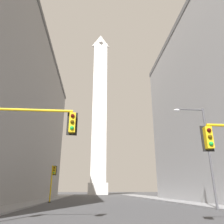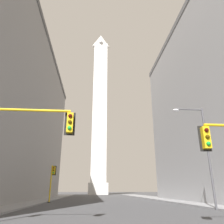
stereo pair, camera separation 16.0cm
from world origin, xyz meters
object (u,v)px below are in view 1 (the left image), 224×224
object	(u,v)px
obelisk	(99,107)
street_lamp	(204,145)
traffic_light_near_left	(15,133)
traffic_light_mid_left	(53,178)

from	to	relation	value
obelisk	street_lamp	xyz separation A→B (m)	(8.07, -69.17, -30.05)
obelisk	traffic_light_near_left	distance (m)	83.65
traffic_light_near_left	street_lamp	bearing A→B (deg)	29.09
obelisk	traffic_light_near_left	world-z (taller)	obelisk
traffic_light_near_left	street_lamp	world-z (taller)	street_lamp
obelisk	traffic_light_mid_left	world-z (taller)	obelisk
obelisk	traffic_light_near_left	bearing A→B (deg)	-94.86
traffic_light_mid_left	traffic_light_near_left	bearing A→B (deg)	-86.27
street_lamp	traffic_light_near_left	bearing A→B (deg)	-150.91
obelisk	street_lamp	distance (m)	75.84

